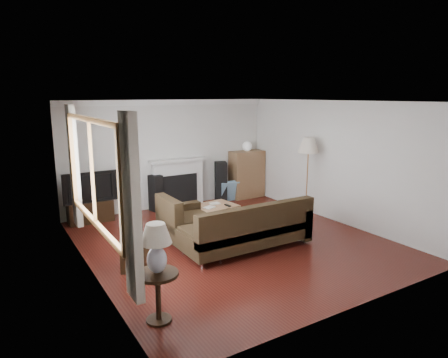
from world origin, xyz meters
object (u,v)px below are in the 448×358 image
floor_lamp (307,178)px  tv_stand (90,211)px  sectional_sofa (246,226)px  coffee_table (207,218)px  bookshelf (247,174)px  side_table (158,297)px

floor_lamp → tv_stand: bearing=153.5°
sectional_sofa → coffee_table: sectional_sofa is taller
bookshelf → floor_lamp: floor_lamp is taller
bookshelf → sectional_sofa: 3.57m
tv_stand → floor_lamp: size_ratio=0.52×
tv_stand → side_table: bearing=-92.9°
coffee_table → side_table: size_ratio=1.94×
bookshelf → coffee_table: 2.74m
side_table → floor_lamp: bearing=27.0°
tv_stand → sectional_sofa: sectional_sofa is taller
bookshelf → floor_lamp: size_ratio=0.70×
bookshelf → coffee_table: bookshelf is taller
tv_stand → bookshelf: bookshelf is taller
floor_lamp → sectional_sofa: bearing=-158.2°
bookshelf → tv_stand: bearing=-179.8°
bookshelf → coffee_table: bearing=-141.1°
sectional_sofa → side_table: (-2.16, -1.34, -0.09)m
sectional_sofa → side_table: bearing=-148.1°
tv_stand → floor_lamp: 4.65m
floor_lamp → side_table: bearing=-153.0°
tv_stand → floor_lamp: bearing=-26.5°
bookshelf → sectional_sofa: size_ratio=0.49×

